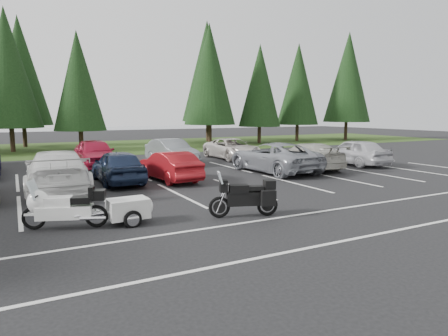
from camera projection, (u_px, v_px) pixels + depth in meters
ground at (177, 201)px, 13.97m from camera, size 120.00×120.00×0.00m
grass_strip at (78, 148)px, 34.99m from camera, size 80.00×16.00×0.01m
lake_water at (76, 132)px, 63.99m from camera, size 70.00×50.00×0.02m
stall_markings at (158, 191)px, 15.72m from camera, size 32.00×16.00×0.01m
conifer_4 at (7, 68)px, 30.82m from camera, size 4.80×4.80×11.17m
conifer_5 at (78, 81)px, 32.12m from camera, size 4.14×4.14×9.63m
conifer_6 at (210, 74)px, 37.96m from camera, size 4.93×4.93×11.48m
conifer_7 at (260, 86)px, 40.37m from camera, size 4.27×4.27×9.94m
conifer_8 at (298, 84)px, 43.56m from camera, size 4.53×4.53×10.56m
conifer_9 at (348, 77)px, 45.08m from camera, size 5.19×5.19×12.10m
conifer_back_b at (20, 71)px, 35.28m from camera, size 4.97×4.97×11.58m
conifer_back_c at (207, 71)px, 42.89m from camera, size 5.50×5.50×12.81m
car_near_3 at (57, 171)px, 15.58m from camera, size 2.67×5.80×1.64m
car_near_4 at (118, 166)px, 17.53m from camera, size 1.79×4.36×1.48m
car_near_5 at (170, 166)px, 18.21m from camera, size 1.81×4.19×1.34m
car_near_6 at (274, 157)px, 20.81m from camera, size 2.82×5.71×1.56m
car_near_7 at (307, 156)px, 22.03m from camera, size 2.35×5.08×1.44m
car_near_8 at (354, 152)px, 23.72m from camera, size 1.84×4.55×1.55m
car_far_2 at (95, 153)px, 22.59m from camera, size 1.97×4.76×1.61m
car_far_3 at (171, 152)px, 24.02m from camera, size 2.03×4.71×1.51m
car_far_4 at (232, 149)px, 26.76m from camera, size 2.32×4.98×1.38m
touring_motorcycle at (65, 204)px, 10.60m from camera, size 2.57×1.56×1.36m
cargo_trailer at (128, 211)px, 11.10m from camera, size 1.60×0.94×0.73m
adventure_motorcycle at (244, 194)px, 11.79m from camera, size 2.45×1.49×1.41m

